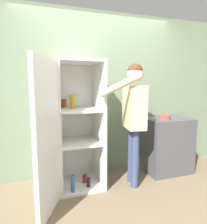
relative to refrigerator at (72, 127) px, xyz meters
The scene contains 6 objects.
ground_plane 1.12m from the refrigerator, 47.69° to the right, with size 12.00×12.00×0.00m, color #7A664C.
wall_back 0.77m from the refrigerator, 43.79° to the left, with size 7.00×0.06×2.55m.
refrigerator is the anchor object (origin of this frame).
person 0.87m from the refrigerator, 11.48° to the right, with size 0.70×0.54×1.71m.
counter 1.61m from the refrigerator, ahead, with size 0.72×0.60×0.89m.
bowl 1.47m from the refrigerator, ahead, with size 0.18×0.18×0.06m.
Camera 1 is at (-0.90, -2.10, 1.43)m, focal length 32.00 mm.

